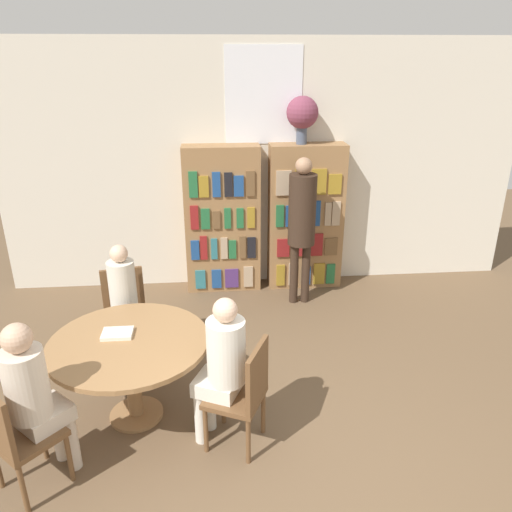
{
  "coord_description": "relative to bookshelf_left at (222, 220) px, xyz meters",
  "views": [
    {
      "loc": [
        -0.62,
        -2.21,
        2.83
      ],
      "look_at": [
        -0.24,
        2.1,
        1.05
      ],
      "focal_mm": 35.0,
      "sensor_mm": 36.0,
      "label": 1
    }
  ],
  "objects": [
    {
      "name": "bookshelf_right",
      "position": [
        1.04,
        -0.0,
        -0.0
      ],
      "size": [
        0.92,
        0.34,
        1.81
      ],
      "color": "olive",
      "rests_on": "ground_plane"
    },
    {
      "name": "flower_vase",
      "position": [
        0.95,
        0.0,
        1.25
      ],
      "size": [
        0.37,
        0.37,
        0.55
      ],
      "color": "#475166",
      "rests_on": "bookshelf_right"
    },
    {
      "name": "chair_left_side",
      "position": [
        -1.0,
        -1.48,
        -0.41
      ],
      "size": [
        0.47,
        0.47,
        0.89
      ],
      "rotation": [
        0.0,
        0.0,
        -2.94
      ],
      "color": "brown",
      "rests_on": "ground_plane"
    },
    {
      "name": "reading_table",
      "position": [
        -0.8,
        -2.43,
        -0.29
      ],
      "size": [
        1.26,
        1.26,
        0.73
      ],
      "color": "olive",
      "rests_on": "ground_plane"
    },
    {
      "name": "seated_reader_left",
      "position": [
        -0.96,
        -1.66,
        -0.22
      ],
      "size": [
        0.31,
        0.39,
        1.22
      ],
      "rotation": [
        0.0,
        0.0,
        -2.94
      ],
      "color": "beige",
      "rests_on": "ground_plane"
    },
    {
      "name": "wall_back",
      "position": [
        0.52,
        0.19,
        0.6
      ],
      "size": [
        6.4,
        0.07,
        3.0
      ],
      "color": "beige",
      "rests_on": "ground_plane"
    },
    {
      "name": "librarian_standing",
      "position": [
        0.9,
        -0.5,
        0.18
      ],
      "size": [
        0.31,
        0.58,
        1.76
      ],
      "color": "#332319",
      "rests_on": "ground_plane"
    },
    {
      "name": "seated_reader_right",
      "position": [
        -0.08,
        -2.76,
        -0.19
      ],
      "size": [
        0.42,
        0.39,
        1.24
      ],
      "rotation": [
        0.0,
        0.0,
        1.14
      ],
      "color": "silver",
      "rests_on": "ground_plane"
    },
    {
      "name": "chair_near_camera",
      "position": [
        -1.46,
        -3.14,
        -0.41
      ],
      "size": [
        0.57,
        0.57,
        0.89
      ],
      "rotation": [
        0.0,
        0.0,
        -0.74
      ],
      "color": "brown",
      "rests_on": "ground_plane"
    },
    {
      "name": "seated_reader_back",
      "position": [
        -1.34,
        -3.01,
        -0.18
      ],
      "size": [
        0.42,
        0.42,
        1.26
      ],
      "rotation": [
        0.0,
        0.0,
        -0.74
      ],
      "color": "beige",
      "rests_on": "ground_plane"
    },
    {
      "name": "bookshelf_left",
      "position": [
        0.0,
        0.0,
        0.0
      ],
      "size": [
        0.92,
        0.34,
        1.81
      ],
      "color": "olive",
      "rests_on": "ground_plane"
    },
    {
      "name": "chair_far_side",
      "position": [
        0.08,
        -2.83,
        -0.41
      ],
      "size": [
        0.53,
        0.53,
        0.89
      ],
      "rotation": [
        0.0,
        0.0,
        1.14
      ],
      "color": "brown",
      "rests_on": "ground_plane"
    },
    {
      "name": "open_book_on_table",
      "position": [
        -0.9,
        -2.34,
        -0.16
      ],
      "size": [
        0.24,
        0.18,
        0.03
      ],
      "color": "silver",
      "rests_on": "reading_table"
    }
  ]
}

